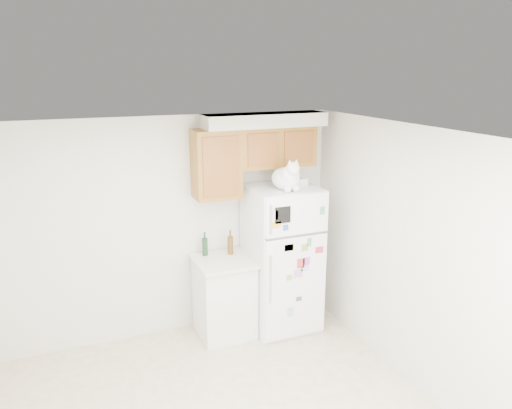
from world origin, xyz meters
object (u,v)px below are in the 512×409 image
storage_box_front (300,182)px  bottle_amber (230,242)px  bottle_green (205,244)px  base_counter (224,296)px  storage_box_back (288,180)px  refrigerator (282,258)px  cat (287,178)px

storage_box_front → bottle_amber: 1.04m
storage_box_front → bottle_green: (-1.04, 0.30, -0.69)m
base_counter → bottle_amber: 0.62m
storage_box_back → storage_box_front: size_ratio=1.20×
base_counter → refrigerator: bearing=-6.1°
base_counter → bottle_amber: bottle_amber is taller
storage_box_back → storage_box_front: (0.08, -0.14, -0.01)m
refrigerator → bottle_amber: bearing=161.1°
base_counter → cat: 1.55m
base_counter → storage_box_front: 1.56m
storage_box_back → bottle_green: 1.19m
refrigerator → base_counter: size_ratio=1.85×
bottle_amber → storage_box_front: bearing=-17.0°
cat → storage_box_back: (0.12, 0.23, -0.09)m
storage_box_front → bottle_green: bearing=146.2°
storage_box_back → storage_box_front: storage_box_back is taller
refrigerator → storage_box_back: storage_box_back is taller
refrigerator → storage_box_front: bearing=-11.1°
storage_box_back → bottle_amber: bearing=170.4°
base_counter → storage_box_back: bearing=1.8°
refrigerator → base_counter: bearing=173.9°
storage_box_back → bottle_green: size_ratio=0.65×
refrigerator → storage_box_front: (0.19, -0.04, 0.89)m
refrigerator → bottle_amber: size_ratio=5.94×
refrigerator → bottle_amber: 0.63m
cat → storage_box_front: size_ratio=3.46×
cat → storage_box_front: 0.24m
cat → refrigerator: bearing=84.1°
cat → bottle_amber: 1.00m
cat → storage_box_back: bearing=61.8°
cat → base_counter: bearing=162.9°
base_counter → storage_box_back: (0.80, 0.03, 1.29)m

